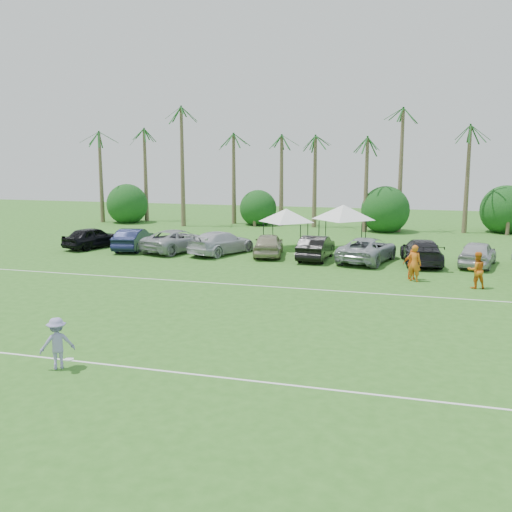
# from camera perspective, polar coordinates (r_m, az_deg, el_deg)

# --- Properties ---
(ground) EXTENTS (120.00, 120.00, 0.00)m
(ground) POSITION_cam_1_polar(r_m,az_deg,el_deg) (17.14, -17.15, -12.75)
(ground) COLOR #30681F
(ground) RESTS_ON ground
(field_lines) EXTENTS (80.00, 12.10, 0.01)m
(field_lines) POSITION_cam_1_polar(r_m,az_deg,el_deg) (23.83, -6.56, -5.90)
(field_lines) COLOR white
(field_lines) RESTS_ON ground
(palm_tree_0) EXTENTS (2.40, 2.40, 8.90)m
(palm_tree_0) POSITION_cam_1_polar(r_m,az_deg,el_deg) (59.76, -15.32, 10.54)
(palm_tree_0) COLOR brown
(palm_tree_0) RESTS_ON ground
(palm_tree_1) EXTENTS (2.40, 2.40, 9.90)m
(palm_tree_1) POSITION_cam_1_polar(r_m,az_deg,el_deg) (57.35, -11.00, 11.62)
(palm_tree_1) COLOR brown
(palm_tree_1) RESTS_ON ground
(palm_tree_2) EXTENTS (2.40, 2.40, 10.90)m
(palm_tree_2) POSITION_cam_1_polar(r_m,az_deg,el_deg) (55.31, -6.29, 12.70)
(palm_tree_2) COLOR brown
(palm_tree_2) RESTS_ON ground
(palm_tree_3) EXTENTS (2.40, 2.40, 11.90)m
(palm_tree_3) POSITION_cam_1_polar(r_m,az_deg,el_deg) (53.97, -2.26, 13.73)
(palm_tree_3) COLOR brown
(palm_tree_3) RESTS_ON ground
(palm_tree_4) EXTENTS (2.40, 2.40, 8.90)m
(palm_tree_4) POSITION_cam_1_polar(r_m,az_deg,el_deg) (52.74, 1.96, 11.01)
(palm_tree_4) COLOR brown
(palm_tree_4) RESTS_ON ground
(palm_tree_5) EXTENTS (2.40, 2.40, 9.90)m
(palm_tree_5) POSITION_cam_1_polar(r_m,az_deg,el_deg) (51.93, 6.35, 11.93)
(palm_tree_5) COLOR brown
(palm_tree_5) RESTS_ON ground
(palm_tree_6) EXTENTS (2.40, 2.40, 10.90)m
(palm_tree_6) POSITION_cam_1_polar(r_m,az_deg,el_deg) (51.43, 10.87, 12.80)
(palm_tree_6) COLOR brown
(palm_tree_6) RESTS_ON ground
(palm_tree_7) EXTENTS (2.40, 2.40, 11.90)m
(palm_tree_7) POSITION_cam_1_polar(r_m,az_deg,el_deg) (51.26, 15.49, 13.59)
(palm_tree_7) COLOR brown
(palm_tree_7) RESTS_ON ground
(palm_tree_8) EXTENTS (2.40, 2.40, 8.90)m
(palm_tree_8) POSITION_cam_1_polar(r_m,az_deg,el_deg) (51.30, 21.03, 10.40)
(palm_tree_8) COLOR brown
(palm_tree_8) RESTS_ON ground
(bush_tree_0) EXTENTS (4.00, 4.00, 4.00)m
(bush_tree_0) POSITION_cam_1_polar(r_m,az_deg,el_deg) (59.32, -12.08, 5.18)
(bush_tree_0) COLOR brown
(bush_tree_0) RESTS_ON ground
(bush_tree_1) EXTENTS (4.00, 4.00, 4.00)m
(bush_tree_1) POSITION_cam_1_polar(r_m,az_deg,el_deg) (54.42, 0.14, 4.99)
(bush_tree_1) COLOR brown
(bush_tree_1) RESTS_ON ground
(bush_tree_2) EXTENTS (4.00, 4.00, 4.00)m
(bush_tree_2) POSITION_cam_1_polar(r_m,az_deg,el_deg) (52.42, 12.89, 4.55)
(bush_tree_2) COLOR brown
(bush_tree_2) RESTS_ON ground
(bush_tree_3) EXTENTS (4.00, 4.00, 4.00)m
(bush_tree_3) POSITION_cam_1_polar(r_m,az_deg,el_deg) (52.81, 23.81, 4.00)
(bush_tree_3) COLOR brown
(bush_tree_3) RESTS_ON ground
(sideline_player_a) EXTENTS (0.82, 0.67, 1.94)m
(sideline_player_a) POSITION_cam_1_polar(r_m,az_deg,el_deg) (30.96, 15.56, -0.70)
(sideline_player_a) COLOR orange
(sideline_player_a) RESTS_ON ground
(sideline_player_b) EXTENTS (1.08, 0.97, 1.84)m
(sideline_player_b) POSITION_cam_1_polar(r_m,az_deg,el_deg) (30.30, 21.18, -1.32)
(sideline_player_b) COLOR orange
(sideline_player_b) RESTS_ON ground
(sideline_player_c) EXTENTS (1.02, 0.59, 1.63)m
(sideline_player_c) POSITION_cam_1_polar(r_m,az_deg,el_deg) (31.43, 15.34, -0.82)
(sideline_player_c) COLOR orange
(sideline_player_c) RESTS_ON ground
(canopy_tent_left) EXTENTS (4.08, 4.08, 3.30)m
(canopy_tent_left) POSITION_cam_1_polar(r_m,az_deg,el_deg) (40.54, 3.05, 4.74)
(canopy_tent_left) COLOR black
(canopy_tent_left) RESTS_ON ground
(canopy_tent_right) EXTENTS (4.50, 4.50, 3.65)m
(canopy_tent_right) POSITION_cam_1_polar(r_m,az_deg,el_deg) (40.72, 8.75, 5.08)
(canopy_tent_right) COLOR black
(canopy_tent_right) RESTS_ON ground
(frisbee_player) EXTENTS (1.27, 1.13, 1.62)m
(frisbee_player) POSITION_cam_1_polar(r_m,az_deg,el_deg) (18.77, -19.26, -8.23)
(frisbee_player) COLOR #9088C1
(frisbee_player) RESTS_ON ground
(parked_car_0) EXTENTS (3.09, 4.84, 1.53)m
(parked_car_0) POSITION_cam_1_polar(r_m,az_deg,el_deg) (42.38, -16.02, 1.79)
(parked_car_0) COLOR black
(parked_car_0) RESTS_ON ground
(parked_car_1) EXTENTS (2.31, 4.85, 1.53)m
(parked_car_1) POSITION_cam_1_polar(r_m,az_deg,el_deg) (40.81, -12.13, 1.66)
(parked_car_1) COLOR #111734
(parked_car_1) RESTS_ON ground
(parked_car_2) EXTENTS (4.18, 6.04, 1.53)m
(parked_car_2) POSITION_cam_1_polar(r_m,az_deg,el_deg) (39.64, -7.82, 1.55)
(parked_car_2) COLOR #9FA0A6
(parked_car_2) RESTS_ON ground
(parked_car_3) EXTENTS (3.95, 5.70, 1.53)m
(parked_car_3) POSITION_cam_1_polar(r_m,az_deg,el_deg) (38.36, -3.46, 1.34)
(parked_car_3) COLOR silver
(parked_car_3) RESTS_ON ground
(parked_car_4) EXTENTS (2.61, 4.76, 1.53)m
(parked_car_4) POSITION_cam_1_polar(r_m,az_deg,el_deg) (37.51, 1.25, 1.16)
(parked_car_4) COLOR #9B9577
(parked_car_4) RESTS_ON ground
(parked_car_5) EXTENTS (1.77, 4.70, 1.53)m
(parked_car_5) POSITION_cam_1_polar(r_m,az_deg,el_deg) (36.46, 6.02, 0.86)
(parked_car_5) COLOR black
(parked_car_5) RESTS_ON ground
(parked_car_6) EXTENTS (3.69, 5.94, 1.53)m
(parked_car_6) POSITION_cam_1_polar(r_m,az_deg,el_deg) (36.08, 11.08, 0.63)
(parked_car_6) COLOR #999EA4
(parked_car_6) RESTS_ON ground
(parked_car_7) EXTENTS (2.84, 5.53, 1.53)m
(parked_car_7) POSITION_cam_1_polar(r_m,az_deg,el_deg) (36.11, 16.21, 0.43)
(parked_car_7) COLOR black
(parked_car_7) RESTS_ON ground
(parked_car_8) EXTENTS (2.75, 4.79, 1.53)m
(parked_car_8) POSITION_cam_1_polar(r_m,az_deg,el_deg) (36.50, 21.29, 0.24)
(parked_car_8) COLOR #B2B3B9
(parked_car_8) RESTS_ON ground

